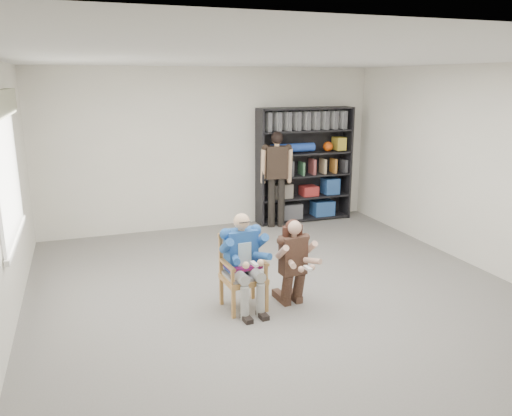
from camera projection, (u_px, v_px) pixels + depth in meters
name	position (u px, v px, depth m)	size (l,w,h in m)	color
room_shell	(291.00, 189.00, 5.59)	(6.00, 7.00, 2.80)	silver
floor	(289.00, 304.00, 5.94)	(6.00, 7.00, 0.01)	slate
window_left	(9.00, 169.00, 5.49)	(0.16, 2.00, 1.75)	white
armchair	(243.00, 272.00, 5.72)	(0.51, 0.49, 0.88)	#A77F43
seated_man	(243.00, 262.00, 5.69)	(0.49, 0.69, 1.15)	navy
kneeling_woman	(294.00, 263.00, 5.78)	(0.44, 0.71, 1.05)	#321F19
bookshelf	(304.00, 165.00, 9.22)	(1.80, 0.38, 2.10)	black
standing_man	(277.00, 180.00, 8.84)	(0.53, 0.29, 1.71)	black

